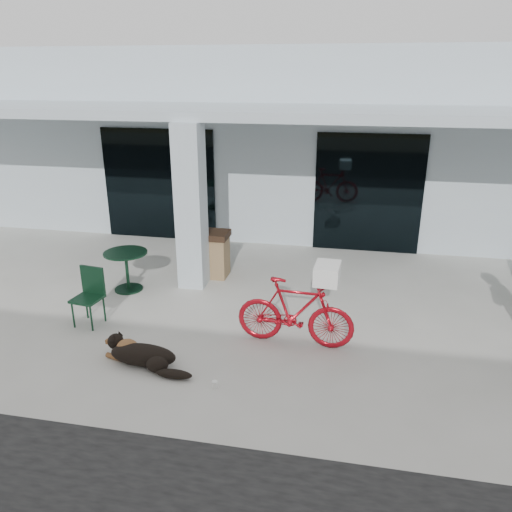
% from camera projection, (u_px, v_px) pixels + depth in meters
% --- Properties ---
extents(ground, '(80.00, 80.00, 0.00)m').
position_uv_depth(ground, '(243.00, 352.00, 7.49)').
color(ground, beige).
rests_on(ground, ground).
extents(building, '(22.00, 7.00, 4.50)m').
position_uv_depth(building, '(306.00, 134.00, 14.52)').
color(building, silver).
rests_on(building, ground).
extents(storefront_glass_left, '(2.80, 0.06, 2.70)m').
position_uv_depth(storefront_glass_left, '(159.00, 185.00, 12.18)').
color(storefront_glass_left, black).
rests_on(storefront_glass_left, ground).
extents(storefront_glass_right, '(2.40, 0.06, 2.70)m').
position_uv_depth(storefront_glass_right, '(368.00, 194.00, 11.27)').
color(storefront_glass_right, black).
rests_on(storefront_glass_right, ground).
extents(column, '(0.50, 0.50, 3.12)m').
position_uv_depth(column, '(191.00, 208.00, 9.33)').
color(column, silver).
rests_on(column, ground).
extents(overhang, '(22.00, 2.80, 0.18)m').
position_uv_depth(overhang, '(282.00, 112.00, 9.68)').
color(overhang, silver).
rests_on(overhang, column).
extents(bicycle, '(1.82, 0.61, 1.08)m').
position_uv_depth(bicycle, '(295.00, 312.00, 7.54)').
color(bicycle, '#A00C18').
rests_on(bicycle, ground).
extents(laundry_basket, '(0.38, 0.50, 0.28)m').
position_uv_depth(laundry_basket, '(327.00, 273.00, 7.20)').
color(laundry_basket, white).
rests_on(laundry_basket, bicycle).
extents(dog, '(1.19, 0.67, 0.38)m').
position_uv_depth(dog, '(143.00, 354.00, 7.09)').
color(dog, black).
rests_on(dog, ground).
extents(cup_near_dog, '(0.08, 0.08, 0.10)m').
position_uv_depth(cup_near_dog, '(215.00, 384.00, 6.63)').
color(cup_near_dog, white).
rests_on(cup_near_dog, ground).
extents(cafe_table_near, '(1.06, 1.06, 0.77)m').
position_uv_depth(cafe_table_near, '(127.00, 271.00, 9.50)').
color(cafe_table_near, '#123320').
rests_on(cafe_table_near, ground).
extents(cafe_chair_near, '(0.49, 0.53, 0.96)m').
position_uv_depth(cafe_chair_near, '(87.00, 298.00, 8.14)').
color(cafe_chair_near, '#123320').
rests_on(cafe_chair_near, ground).
extents(trash_receptacle, '(0.56, 0.56, 0.95)m').
position_uv_depth(trash_receptacle, '(215.00, 254.00, 10.12)').
color(trash_receptacle, olive).
rests_on(trash_receptacle, ground).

